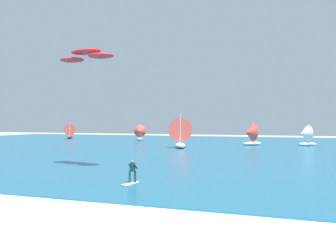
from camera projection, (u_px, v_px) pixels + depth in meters
The scene contains 10 objects.
ground_plane at pixel (51, 247), 13.21m from camera, with size 220.00×220.00×0.00m, color beige.
ocean at pixel (247, 148), 61.90m from camera, with size 160.00×90.00×0.10m, color #1E607F.
shoreline_foam at pixel (93, 204), 20.12m from camera, with size 81.06×1.80×0.01m, color white.
kitesurfer at pixel (131, 175), 26.02m from camera, with size 0.73×1.97×1.67m.
kite at pixel (86, 55), 33.89m from camera, with size 6.66×3.62×0.96m.
sailboat_anchored_offshore at pixel (70, 131), 94.87m from camera, with size 3.35×3.74×4.21m.
sailboat_leading at pixel (179, 132), 61.48m from camera, with size 4.50×5.04×5.65m.
sailboat_trailing at pixel (305, 135), 66.00m from camera, with size 3.76×3.44×4.18m.
sailboat_center_horizon at pixel (250, 134), 67.63m from camera, with size 3.98×3.86×4.46m.
sailboat_mid_left at pixel (140, 132), 85.45m from camera, with size 3.19×3.61×4.05m.
Camera 1 is at (8.43, -10.95, 4.52)m, focal length 39.21 mm.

